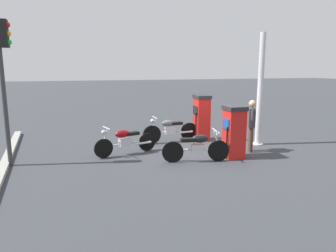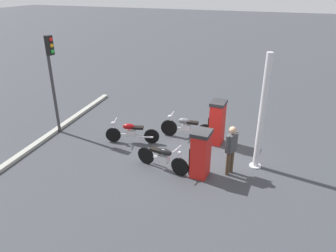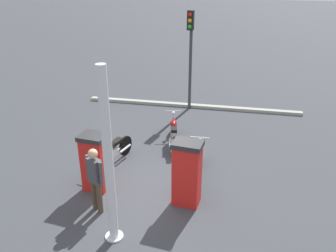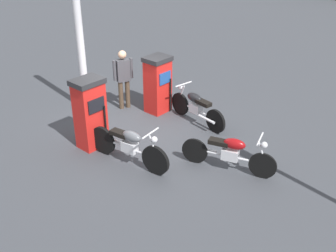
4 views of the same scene
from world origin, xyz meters
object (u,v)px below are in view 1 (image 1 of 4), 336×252
object	(u,v)px
attendant_person	(251,122)
roadside_traffic_light	(4,69)
fuel_pump_near	(201,117)
motorcycle_far_pump	(197,147)
fuel_pump_far	(234,132)
motorcycle_extra	(125,140)
motorcycle_near_pump	(170,130)
canopy_support_pole	(260,92)

from	to	relation	value
attendant_person	roadside_traffic_light	xyz separation A→B (m)	(7.19, -0.72, 1.71)
fuel_pump_near	motorcycle_far_pump	xyz separation A→B (m)	(1.24, 2.53, -0.41)
fuel_pump_far	motorcycle_extra	world-z (taller)	fuel_pump_far
motorcycle_near_pump	motorcycle_far_pump	bearing A→B (deg)	89.60
canopy_support_pole	motorcycle_far_pump	bearing A→B (deg)	23.71
motorcycle_far_pump	roadside_traffic_light	distance (m)	5.67
motorcycle_far_pump	roadside_traffic_light	world-z (taller)	roadside_traffic_light
fuel_pump_near	roadside_traffic_light	xyz separation A→B (m)	(6.31, 1.29, 1.82)
motorcycle_far_pump	motorcycle_extra	world-z (taller)	motorcycle_far_pump
fuel_pump_near	roadside_traffic_light	size ratio (longest dim) A/B	0.43
attendant_person	roadside_traffic_light	bearing A→B (deg)	-5.70
fuel_pump_near	canopy_support_pole	size ratio (longest dim) A/B	0.44
motorcycle_extra	attendant_person	xyz separation A→B (m)	(-3.98, 0.88, 0.51)
fuel_pump_far	attendant_person	world-z (taller)	attendant_person
fuel_pump_near	fuel_pump_far	distance (m)	2.45
fuel_pump_near	canopy_support_pole	bearing A→B (deg)	142.60
motorcycle_far_pump	attendant_person	distance (m)	2.25
attendant_person	canopy_support_pole	world-z (taller)	canopy_support_pole
motorcycle_near_pump	fuel_pump_near	bearing A→B (deg)	179.01
motorcycle_near_pump	canopy_support_pole	xyz separation A→B (m)	(-2.88, 1.28, 1.41)
fuel_pump_near	roadside_traffic_light	distance (m)	6.70
attendant_person	canopy_support_pole	distance (m)	1.40
fuel_pump_near	motorcycle_extra	size ratio (longest dim) A/B	0.84
motorcycle_far_pump	motorcycle_extra	size ratio (longest dim) A/B	0.95
canopy_support_pole	fuel_pump_near	bearing A→B (deg)	-37.40
motorcycle_far_pump	attendant_person	size ratio (longest dim) A/B	1.15
roadside_traffic_light	fuel_pump_far	bearing A→B (deg)	169.67
roadside_traffic_light	canopy_support_pole	distance (m)	8.00
fuel_pump_far	attendant_person	size ratio (longest dim) A/B	0.94
attendant_person	canopy_support_pole	xyz separation A→B (m)	(-0.77, -0.75, 0.90)
fuel_pump_far	motorcycle_extra	size ratio (longest dim) A/B	0.78
fuel_pump_far	motorcycle_extra	xyz separation A→B (m)	(3.10, -1.31, -0.34)
fuel_pump_near	canopy_support_pole	xyz separation A→B (m)	(-1.65, 1.26, 1.00)
fuel_pump_far	roadside_traffic_light	size ratio (longest dim) A/B	0.40
motorcycle_extra	attendant_person	world-z (taller)	attendant_person
fuel_pump_far	canopy_support_pole	bearing A→B (deg)	-144.34
canopy_support_pole	fuel_pump_far	bearing A→B (deg)	35.66
motorcycle_far_pump	motorcycle_extra	distance (m)	2.33
fuel_pump_far	motorcycle_far_pump	distance (m)	1.30
fuel_pump_far	motorcycle_extra	distance (m)	3.39
motorcycle_near_pump	motorcycle_far_pump	xyz separation A→B (m)	(0.02, 2.55, -0.01)
motorcycle_near_pump	roadside_traffic_light	world-z (taller)	roadside_traffic_light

